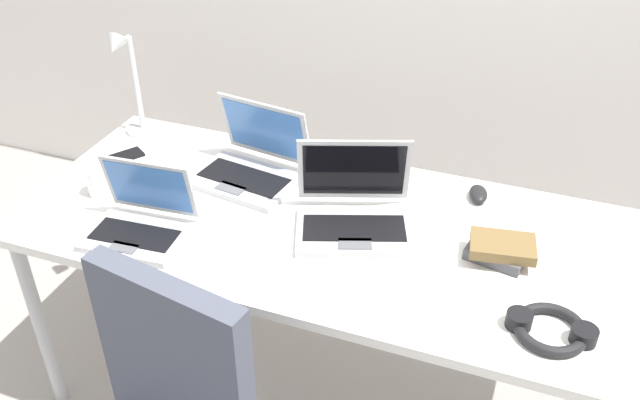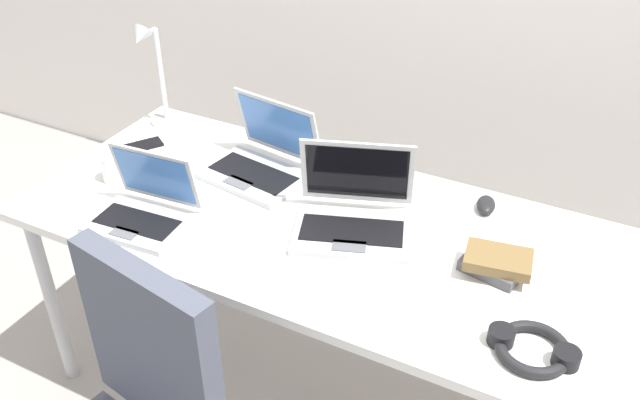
# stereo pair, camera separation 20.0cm
# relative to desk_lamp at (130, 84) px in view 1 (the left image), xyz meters

# --- Properties ---
(ground_plane) EXTENTS (12.00, 12.00, 0.00)m
(ground_plane) POSITION_rel_desk_lamp_xyz_m (0.80, -0.28, -0.94)
(ground_plane) COLOR gray
(desk) EXTENTS (1.80, 0.80, 0.74)m
(desk) POSITION_rel_desk_lamp_xyz_m (0.80, -0.28, -0.25)
(desk) COLOR white
(desk) RESTS_ON ground_plane
(desk_lamp) EXTENTS (0.12, 0.18, 0.40)m
(desk_lamp) POSITION_rel_desk_lamp_xyz_m (0.00, 0.00, 0.00)
(desk_lamp) COLOR silver
(desk_lamp) RESTS_ON desk
(laptop_near_lamp) EXTENTS (0.36, 0.32, 0.24)m
(laptop_near_lamp) POSITION_rel_desk_lamp_xyz_m (0.50, -0.12, -0.15)
(laptop_near_lamp) COLOR #B7BABC
(laptop_near_lamp) RESTS_ON desk
(laptop_far_corner) EXTENTS (0.29, 0.25, 0.21)m
(laptop_far_corner) POSITION_rel_desk_lamp_xyz_m (0.34, -0.51, -0.15)
(laptop_far_corner) COLOR #B7BABC
(laptop_far_corner) RESTS_ON desk
(laptop_back_left) EXTENTS (0.41, 0.38, 0.24)m
(laptop_back_left) POSITION_rel_desk_lamp_xyz_m (0.90, -0.25, -0.15)
(laptop_back_left) COLOR #B7BABC
(laptop_back_left) RESTS_ON desk
(computer_mouse) EXTENTS (0.08, 0.11, 0.03)m
(computer_mouse) POSITION_rel_desk_lamp_xyz_m (1.21, 0.01, -0.18)
(computer_mouse) COLOR black
(computer_mouse) RESTS_ON desk
(cell_phone) EXTENTS (0.13, 0.15, 0.01)m
(cell_phone) POSITION_rel_desk_lamp_xyz_m (0.04, -0.16, -0.19)
(cell_phone) COLOR black
(cell_phone) RESTS_ON desk
(headphones) EXTENTS (0.21, 0.18, 0.04)m
(headphones) POSITION_rel_desk_lamp_xyz_m (1.48, -0.51, -0.18)
(headphones) COLOR black
(headphones) RESTS_ON desk
(book_stack) EXTENTS (0.19, 0.16, 0.06)m
(book_stack) POSITION_rel_desk_lamp_xyz_m (1.32, -0.26, -0.17)
(book_stack) COLOR #4C4C51
(book_stack) RESTS_ON desk
(coffee_mug) EXTENTS (0.11, 0.08, 0.09)m
(coffee_mug) POSITION_rel_desk_lamp_xyz_m (0.10, -0.37, -0.15)
(coffee_mug) COLOR white
(coffee_mug) RESTS_ON desk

